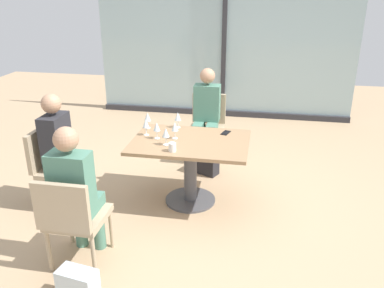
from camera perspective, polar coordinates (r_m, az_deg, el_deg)
ground_plane at (r=4.58m, az=-0.23°, el=-8.02°), size 12.00×12.00×0.00m
window_wall_backdrop at (r=7.21m, az=4.57°, el=13.36°), size 4.49×0.10×2.70m
dining_table_main at (r=4.34m, az=-0.24°, el=-1.80°), size 1.23×0.89×0.73m
chair_near_window at (r=5.52m, az=2.18°, el=3.00°), size 0.46×0.51×0.87m
chair_front_left at (r=3.52m, az=-16.59°, el=-9.73°), size 0.46×0.50×0.87m
chair_side_end at (r=4.53m, az=-18.85°, el=-2.61°), size 0.50×0.46×0.87m
person_near_window at (r=5.35m, az=2.05°, el=4.68°), size 0.34×0.39×1.26m
person_front_left at (r=3.51m, az=-16.17°, el=-6.00°), size 0.34×0.39×1.26m
person_side_end at (r=4.40m, az=-17.93°, el=-0.34°), size 0.39×0.34×1.26m
wine_glass_0 at (r=4.61m, az=-6.32°, el=3.80°), size 0.07×0.07×0.18m
wine_glass_1 at (r=4.28m, az=-2.45°, el=2.43°), size 0.07×0.07×0.18m
wine_glass_2 at (r=4.60m, az=-2.03°, el=3.89°), size 0.07×0.07×0.18m
wine_glass_3 at (r=4.40m, az=-6.56°, el=2.88°), size 0.07×0.07×0.18m
wine_glass_4 at (r=4.11m, az=-3.74°, el=1.58°), size 0.07×0.07×0.18m
wine_glass_5 at (r=4.29m, az=-5.02°, el=2.43°), size 0.07×0.07×0.18m
coffee_cup at (r=3.98m, az=-2.81°, el=-0.44°), size 0.08×0.08×0.09m
cell_phone_on_table at (r=4.49m, az=4.80°, el=1.60°), size 0.11×0.16×0.01m
handbag_0 at (r=5.14m, az=2.05°, el=-2.74°), size 0.34×0.27×0.28m
handbag_1 at (r=3.37m, az=-15.83°, el=-18.80°), size 0.32×0.21×0.28m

